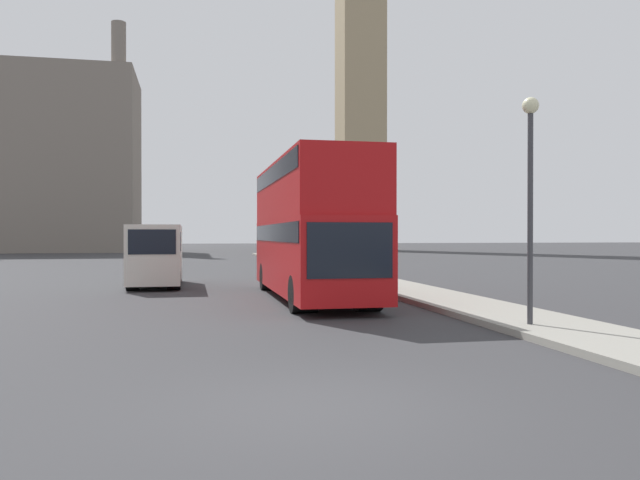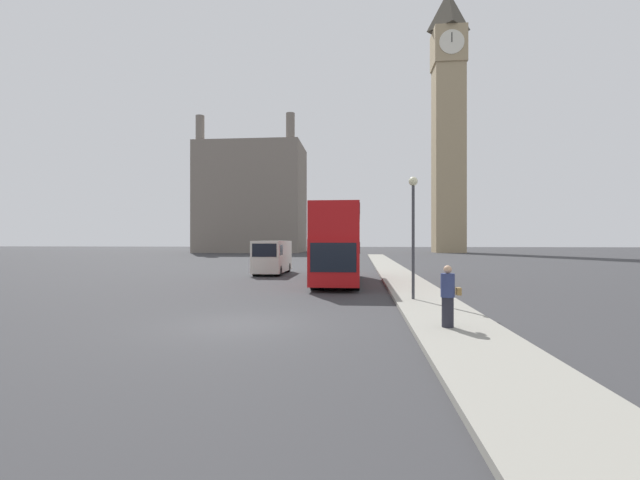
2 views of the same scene
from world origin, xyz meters
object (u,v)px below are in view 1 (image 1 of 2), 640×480
Objects in this scene: red_double_decker_bus at (311,224)px; white_van at (156,254)px; clock_tower at (360,53)px; street_lamp at (530,172)px.

white_van is (-5.23, 6.14, -1.12)m from red_double_decker_bus.
white_van is at bearing -112.99° from clock_tower.
red_double_decker_bus is (-19.45, -64.32, -25.13)m from clock_tower.
red_double_decker_bus reaches higher than white_van.
white_van is (-24.68, -58.18, -26.26)m from clock_tower.
clock_tower is 9.55× the size of white_van.
white_van is at bearing 130.41° from red_double_decker_bus.
street_lamp is (-16.05, -71.99, -24.13)m from clock_tower.
white_van is 16.42m from street_lamp.
street_lamp is at bearing -66.11° from red_double_decker_bus.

